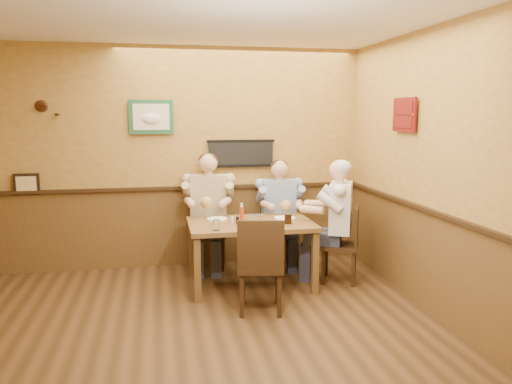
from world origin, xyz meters
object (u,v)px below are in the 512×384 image
Objects in this scene: chair_back_left at (209,232)px; diner_white_elder at (340,228)px; salt_shaker at (232,220)px; diner_blue_polo at (279,218)px; chair_back_right at (279,232)px; diner_tan_shirt at (209,217)px; dining_table at (251,230)px; chair_near_side at (260,264)px; water_glass_left at (216,225)px; cola_tumbler at (288,219)px; water_glass_mid at (257,221)px; chair_right_end at (340,244)px; hot_sauce_bottle at (242,214)px; pepper_shaker at (238,220)px.

chair_back_left is 1.68m from diner_white_elder.
diner_blue_polo is at bearing 47.20° from salt_shaker.
diner_tan_shirt is at bearing 178.91° from chair_back_right.
diner_blue_polo is at bearing 55.63° from dining_table.
water_glass_left is at bearing -35.82° from chair_near_side.
water_glass_mid is at bearing -164.75° from cola_tumbler.
dining_table is 10.35× the size of water_glass_mid.
chair_back_left is at bearing 88.21° from water_glass_left.
chair_back_left is 1.67m from chair_right_end.
diner_tan_shirt is 0.84m from hot_sauce_bottle.
salt_shaker is at bearing -130.45° from chair_back_right.
dining_table is 0.31m from water_glass_mid.
water_glass_left is (-1.48, -0.29, 0.35)m from chair_right_end.
dining_table is at bearing -14.71° from hot_sauce_bottle.
dining_table is at bearing -122.02° from diner_blue_polo.
dining_table is 1.05m from diner_white_elder.
diner_white_elder reaches higher than water_glass_left.
diner_tan_shirt is 16.81× the size of salt_shaker.
chair_right_end is 0.68× the size of diner_tan_shirt.
water_glass_mid is at bearing -86.70° from chair_near_side.
chair_back_right is 0.95m from chair_right_end.
chair_near_side is 0.73× the size of diner_tan_shirt.
chair_back_right is 0.93m from diner_tan_shirt.
salt_shaker is at bearing 137.69° from water_glass_mid.
chair_back_right is 0.98m from cola_tumbler.
chair_back_left is 0.91m from salt_shaker.
dining_table is 1.08× the size of diner_white_elder.
diner_blue_polo is 0.96× the size of diner_white_elder.
dining_table is 1.55× the size of chair_right_end.
diner_tan_shirt reaches higher than chair_right_end.
water_glass_mid is (0.45, 0.06, 0.01)m from water_glass_left.
diner_tan_shirt is at bearing 88.21° from water_glass_left.
chair_right_end reaches higher than pepper_shaker.
chair_back_right is at bearing 55.63° from dining_table.
dining_table is 1.44× the size of chair_near_side.
salt_shaker is at bearing -169.07° from dining_table.
diner_tan_shirt is 1.14m from water_glass_mid.
pepper_shaker is at bearing -29.36° from salt_shaker.
chair_back_left is at bearing -66.22° from chair_near_side.
chair_back_left reaches higher than dining_table.
dining_table is at bearing 24.01° from pepper_shaker.
chair_back_right is 6.41× the size of water_glass_mid.
diner_tan_shirt is at bearing 111.57° from water_glass_mid.
diner_tan_shirt reaches higher than cola_tumbler.
salt_shaker is at bearing -130.45° from diner_blue_polo.
diner_blue_polo is 1.08m from salt_shaker.
chair_right_end is 6.68× the size of water_glass_mid.
cola_tumbler is (0.82, 0.17, -0.00)m from water_glass_left.
chair_back_left is at bearing 0.00° from diner_tan_shirt.
dining_table is at bearing -67.40° from diner_white_elder.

